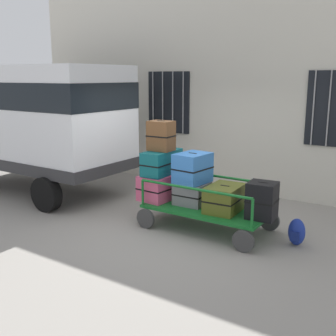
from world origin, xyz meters
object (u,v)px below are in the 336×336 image
(suitcase_center_bottom, at_px, (224,198))
(backpack, at_px, (297,232))
(suitcase_midright_bottom, at_px, (262,200))
(suitcase_midleft_bottom, at_px, (192,193))
(suitcase_left_top, at_px, (161,136))
(suitcase_left_bottom, at_px, (160,187))
(suitcase_left_middle, at_px, (162,162))
(suitcase_midleft_middle, at_px, (193,168))
(luggage_cart, at_px, (207,211))
(van, at_px, (34,116))

(suitcase_center_bottom, xyz_separation_m, backpack, (1.19, 0.18, -0.40))
(suitcase_midright_bottom, bearing_deg, suitcase_midleft_bottom, 178.04)
(backpack, bearing_deg, suitcase_center_bottom, -171.40)
(suitcase_left_top, bearing_deg, suitcase_midleft_bottom, 1.04)
(suitcase_midleft_bottom, xyz_separation_m, suitcase_midright_bottom, (1.32, -0.05, 0.10))
(suitcase_left_bottom, relative_size, backpack, 1.85)
(suitcase_left_middle, xyz_separation_m, suitcase_midright_bottom, (1.98, -0.05, -0.39))
(suitcase_midleft_bottom, xyz_separation_m, backpack, (1.85, 0.14, -0.38))
(suitcase_left_middle, bearing_deg, backpack, 2.94)
(suitcase_midleft_middle, relative_size, suitcase_midright_bottom, 1.13)
(luggage_cart, relative_size, suitcase_left_middle, 2.53)
(suitcase_center_bottom, bearing_deg, suitcase_left_top, 178.64)
(suitcase_midleft_middle, height_order, suitcase_midright_bottom, suitcase_midleft_middle)
(backpack, bearing_deg, suitcase_left_bottom, -175.78)
(suitcase_left_top, xyz_separation_m, suitcase_midright_bottom, (1.98, -0.03, -0.88))
(suitcase_left_top, relative_size, suitcase_midleft_bottom, 0.99)
(luggage_cart, relative_size, suitcase_midleft_bottom, 4.00)
(van, height_order, suitcase_left_middle, van)
(suitcase_left_bottom, height_order, backpack, suitcase_left_bottom)
(suitcase_midleft_middle, bearing_deg, suitcase_midright_bottom, -2.27)
(suitcase_left_middle, height_order, suitcase_left_top, suitcase_left_top)
(suitcase_midleft_bottom, relative_size, backpack, 1.26)
(suitcase_left_middle, bearing_deg, suitcase_center_bottom, -2.21)
(suitcase_midleft_middle, bearing_deg, suitcase_left_bottom, -175.18)
(van, relative_size, suitcase_midleft_middle, 6.77)
(suitcase_left_middle, relative_size, suitcase_center_bottom, 1.15)
(suitcase_midright_bottom, bearing_deg, backpack, 18.96)
(suitcase_left_middle, relative_size, suitcase_midright_bottom, 1.46)
(luggage_cart, distance_m, backpack, 1.53)
(van, height_order, suitcase_left_bottom, van)
(suitcase_midleft_middle, distance_m, backpack, 2.03)
(luggage_cart, height_order, suitcase_center_bottom, suitcase_center_bottom)
(suitcase_left_bottom, distance_m, backpack, 2.55)
(van, xyz_separation_m, suitcase_left_bottom, (3.59, -0.10, -1.12))
(luggage_cart, bearing_deg, van, 178.96)
(suitcase_left_middle, relative_size, suitcase_midleft_bottom, 1.58)
(suitcase_left_top, bearing_deg, van, 178.99)
(suitcase_left_bottom, xyz_separation_m, suitcase_midleft_bottom, (0.66, 0.05, -0.04))
(van, xyz_separation_m, backpack, (6.10, 0.09, -1.53))
(suitcase_midleft_middle, bearing_deg, van, 179.40)
(suitcase_left_bottom, height_order, suitcase_left_top, suitcase_left_top)
(suitcase_midright_bottom, bearing_deg, suitcase_left_top, 179.04)
(van, bearing_deg, suitcase_midleft_bottom, -0.69)
(suitcase_left_top, xyz_separation_m, suitcase_midleft_bottom, (0.66, 0.01, -0.98))
(van, relative_size, suitcase_left_middle, 5.22)
(luggage_cart, bearing_deg, suitcase_left_bottom, -179.01)
(suitcase_left_bottom, bearing_deg, suitcase_left_middle, 90.00)
(suitcase_midright_bottom, xyz_separation_m, backpack, (0.53, 0.18, -0.48))
(suitcase_left_top, relative_size, backpack, 1.24)
(suitcase_left_middle, distance_m, suitcase_left_top, 0.49)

